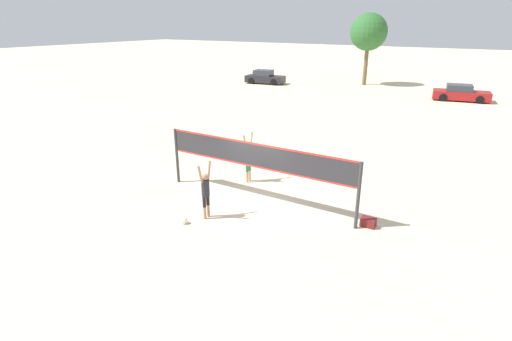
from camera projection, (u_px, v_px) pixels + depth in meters
The scene contains 9 objects.
ground_plane at pixel (256, 202), 15.14m from camera, with size 200.00×200.00×0.00m, color beige.
volleyball_net at pixel (256, 161), 14.55m from camera, with size 7.86×0.12×2.32m.
player_spiker at pixel (206, 190), 13.57m from camera, with size 0.28×0.69×2.02m.
player_blocker at pixel (248, 157), 16.67m from camera, with size 0.28×0.70×2.13m.
volleyball at pixel (184, 221), 13.49m from camera, with size 0.23×0.23×0.23m.
gear_bag at pixel (368, 222), 13.31m from camera, with size 0.48×0.34×0.30m.
parked_car_near at pixel (461, 93), 33.99m from camera, with size 4.70×2.47×1.36m.
parked_car_mid at pixel (265, 78), 43.21m from camera, with size 4.37×2.31×1.45m.
tree_left_cluster at pixel (369, 32), 40.70m from camera, with size 3.75×3.75×7.23m.
Camera 1 is at (7.19, -11.71, 6.46)m, focal length 28.00 mm.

